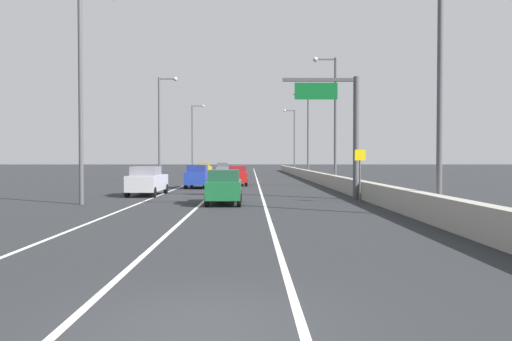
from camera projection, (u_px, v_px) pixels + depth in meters
name	position (u px, v px, depth m)	size (l,w,h in m)	color
ground_plane	(246.00, 176.00, 70.96)	(320.00, 320.00, 0.00)	#26282B
lane_stripe_left	(203.00, 178.00, 61.91)	(0.16, 130.00, 0.00)	silver
lane_stripe_center	(230.00, 178.00, 61.94)	(0.16, 130.00, 0.00)	silver
lane_stripe_right	(257.00, 178.00, 61.98)	(0.16, 130.00, 0.00)	silver
jersey_barrier_right	(322.00, 179.00, 47.04)	(0.60, 120.00, 1.10)	#9E998E
overhead_sign_gantry	(344.00, 122.00, 29.06)	(4.68, 0.36, 7.50)	#47474C
speed_advisory_sign	(360.00, 172.00, 26.77)	(0.60, 0.11, 3.00)	#4C4C51
lamp_post_right_near	(435.00, 63.00, 20.07)	(2.14, 0.44, 11.53)	#4C4C51
lamp_post_right_second	(333.00, 113.00, 42.31)	(2.14, 0.44, 11.53)	#4C4C51
lamp_post_right_third	(306.00, 129.00, 64.56)	(2.14, 0.44, 11.53)	#4C4C51
lamp_post_right_fourth	(293.00, 137.00, 86.81)	(2.14, 0.44, 11.53)	#4C4C51
lamp_post_left_near	(85.00, 84.00, 25.88)	(2.14, 0.44, 11.53)	#4C4C51
lamp_post_left_mid	(161.00, 122.00, 52.57)	(2.14, 0.44, 11.53)	#4C4C51
lamp_post_left_far	(194.00, 135.00, 79.27)	(2.14, 0.44, 11.53)	#4C4C51
car_green_0	(224.00, 187.00, 26.14)	(1.91, 4.26, 1.89)	#196033
car_yellow_1	(205.00, 169.00, 73.75)	(1.93, 4.69, 1.95)	gold
car_red_2	(237.00, 175.00, 44.98)	(1.93, 4.32, 1.87)	red
car_blue_3	(198.00, 176.00, 40.81)	(1.94, 4.11, 2.00)	#1E389E
car_silver_4	(147.00, 181.00, 32.42)	(2.05, 4.74, 1.98)	#B7B7BC
car_gray_5	(223.00, 169.00, 69.70)	(1.92, 4.37, 1.97)	slate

